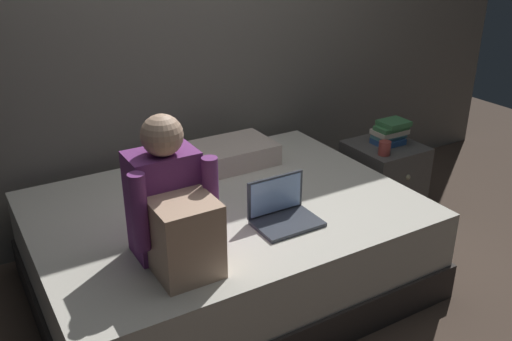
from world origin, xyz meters
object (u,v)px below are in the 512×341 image
object	(u,v)px
pillow	(228,154)
bed	(225,245)
person_sitting	(172,209)
mug	(385,148)
laptop	(283,212)
book_stack	(390,132)
nightstand	(382,181)

from	to	relation	value
pillow	bed	bearing A→B (deg)	-120.62
person_sitting	mug	size ratio (longest dim) A/B	7.28
person_sitting	laptop	xyz separation A→B (m)	(0.59, 0.04, -0.20)
bed	book_stack	distance (m)	1.39
laptop	book_stack	world-z (taller)	laptop
nightstand	mug	size ratio (longest dim) A/B	5.85
pillow	laptop	bearing A→B (deg)	-97.77
nightstand	laptop	distance (m)	1.27
nightstand	book_stack	xyz separation A→B (m)	(0.03, 0.01, 0.34)
pillow	mug	world-z (taller)	pillow
bed	person_sitting	xyz separation A→B (m)	(-0.43, -0.36, 0.51)
person_sitting	pillow	world-z (taller)	person_sitting
nightstand	pillow	size ratio (longest dim) A/B	0.94
person_sitting	laptop	bearing A→B (deg)	3.55
pillow	book_stack	size ratio (longest dim) A/B	2.50
nightstand	laptop	world-z (taller)	laptop
laptop	bed	bearing A→B (deg)	116.57
nightstand	person_sitting	distance (m)	1.87
laptop	person_sitting	bearing A→B (deg)	-176.45
mug	laptop	bearing A→B (deg)	-160.26
nightstand	laptop	xyz separation A→B (m)	(-1.14, -0.48, 0.30)
nightstand	book_stack	world-z (taller)	book_stack
bed	laptop	xyz separation A→B (m)	(0.16, -0.32, 0.31)
pillow	book_stack	world-z (taller)	book_stack
mug	book_stack	bearing A→B (deg)	37.93
nightstand	person_sitting	size ratio (longest dim) A/B	0.80
laptop	book_stack	bearing A→B (deg)	22.64
bed	book_stack	bearing A→B (deg)	7.14
bed	book_stack	size ratio (longest dim) A/B	8.92
book_stack	mug	world-z (taller)	book_stack
bed	book_stack	xyz separation A→B (m)	(1.33, 0.17, 0.36)
nightstand	book_stack	size ratio (longest dim) A/B	2.35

